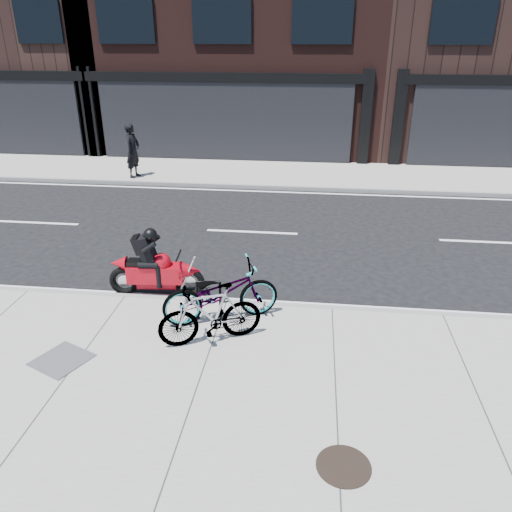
# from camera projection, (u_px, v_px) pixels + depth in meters

# --- Properties ---
(ground) EXTENTS (120.00, 120.00, 0.00)m
(ground) POSITION_uv_depth(u_px,v_px,m) (241.00, 264.00, 11.34)
(ground) COLOR black
(ground) RESTS_ON ground
(sidewalk_near) EXTENTS (60.00, 6.00, 0.13)m
(sidewalk_near) POSITION_uv_depth(u_px,v_px,m) (189.00, 416.00, 6.79)
(sidewalk_near) COLOR gray
(sidewalk_near) RESTS_ON ground
(sidewalk_far) EXTENTS (60.00, 3.50, 0.13)m
(sidewalk_far) POSITION_uv_depth(u_px,v_px,m) (271.00, 173.00, 18.33)
(sidewalk_far) COLOR gray
(sidewalk_far) RESTS_ON ground
(building_midwest) EXTENTS (10.00, 10.00, 12.00)m
(building_midwest) POSITION_uv_depth(u_px,v_px,m) (29.00, 4.00, 23.25)
(building_midwest) COLOR black
(building_midwest) RESTS_ON ground
(bike_rack) EXTENTS (0.45, 0.10, 0.76)m
(bike_rack) POSITION_uv_depth(u_px,v_px,m) (209.00, 297.00, 8.77)
(bike_rack) COLOR black
(bike_rack) RESTS_ON sidewalk_near
(bicycle_front) EXTENTS (2.18, 1.46, 1.08)m
(bicycle_front) POSITION_uv_depth(u_px,v_px,m) (221.00, 293.00, 8.71)
(bicycle_front) COLOR gray
(bicycle_front) RESTS_ON sidewalk_near
(bicycle_rear) EXTENTS (1.77, 1.12, 1.03)m
(bicycle_rear) POSITION_uv_depth(u_px,v_px,m) (210.00, 314.00, 8.10)
(bicycle_rear) COLOR gray
(bicycle_rear) RESTS_ON sidewalk_near
(motorcycle) EXTENTS (1.92, 0.50, 1.43)m
(motorcycle) POSITION_uv_depth(u_px,v_px,m) (160.00, 268.00, 9.81)
(motorcycle) COLOR black
(motorcycle) RESTS_ON ground
(pedestrian) EXTENTS (0.56, 0.74, 1.86)m
(pedestrian) POSITION_uv_depth(u_px,v_px,m) (133.00, 151.00, 17.28)
(pedestrian) COLOR black
(pedestrian) RESTS_ON sidewalk_far
(manhole_cover) EXTENTS (0.68, 0.68, 0.02)m
(manhole_cover) POSITION_uv_depth(u_px,v_px,m) (344.00, 466.00, 5.91)
(manhole_cover) COLOR black
(manhole_cover) RESTS_ON sidewalk_near
(utility_grate) EXTENTS (0.99, 0.99, 0.02)m
(utility_grate) POSITION_uv_depth(u_px,v_px,m) (62.00, 360.00, 7.82)
(utility_grate) COLOR #505053
(utility_grate) RESTS_ON sidewalk_near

